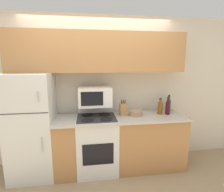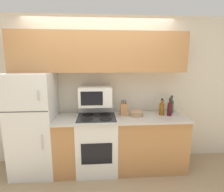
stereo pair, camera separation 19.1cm
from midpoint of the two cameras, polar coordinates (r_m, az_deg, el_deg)
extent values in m
plane|color=tan|center=(2.98, -5.06, -25.64)|extent=(12.00, 12.00, 0.00)
cube|color=beige|center=(3.10, -6.15, 1.59)|extent=(8.00, 0.05, 2.55)
cube|color=#B27A47|center=(3.04, 0.95, -15.16)|extent=(2.11, 0.60, 0.88)
cube|color=#BCB7AD|center=(2.85, 1.04, -7.12)|extent=(2.11, 0.64, 0.03)
cube|color=silver|center=(3.03, -26.34, -8.82)|extent=(0.66, 0.63, 1.62)
cube|color=#383838|center=(2.67, -28.88, -5.06)|extent=(0.64, 0.01, 0.01)
cylinder|color=#B7B7BC|center=(2.53, -24.99, -0.23)|extent=(0.02, 0.02, 0.14)
cylinder|color=#B7B7BC|center=(2.73, -23.84, -14.37)|extent=(0.02, 0.02, 0.22)
cube|color=#B27A47|center=(2.88, -6.26, 13.99)|extent=(2.78, 0.33, 0.63)
cube|color=silver|center=(2.98, -6.84, -15.31)|extent=(0.64, 0.60, 0.92)
cube|color=black|center=(2.72, -6.65, -18.45)|extent=(0.46, 0.01, 0.33)
cube|color=#2D2D2D|center=(2.82, -7.05, -7.03)|extent=(0.61, 0.58, 0.01)
cube|color=silver|center=(3.07, -7.21, -3.88)|extent=(0.61, 0.06, 0.16)
cylinder|color=black|center=(2.69, -10.07, -7.75)|extent=(0.19, 0.19, 0.01)
cylinder|color=black|center=(2.69, -3.91, -7.57)|extent=(0.19, 0.19, 0.01)
cylinder|color=black|center=(2.94, -9.92, -6.13)|extent=(0.19, 0.19, 0.01)
cylinder|color=black|center=(2.95, -4.31, -5.98)|extent=(0.19, 0.19, 0.01)
cube|color=silver|center=(2.84, -7.51, -0.14)|extent=(0.52, 0.37, 0.31)
cube|color=black|center=(2.66, -8.57, -0.92)|extent=(0.33, 0.01, 0.21)
cube|color=#B27A47|center=(2.90, 1.77, -4.41)|extent=(0.11, 0.09, 0.21)
cylinder|color=black|center=(2.85, 1.21, -1.90)|extent=(0.01, 0.01, 0.06)
cylinder|color=black|center=(2.86, 1.81, -1.88)|extent=(0.01, 0.01, 0.06)
cylinder|color=black|center=(2.86, 2.41, -1.87)|extent=(0.01, 0.01, 0.06)
cylinder|color=tan|center=(2.93, 5.90, -5.58)|extent=(0.22, 0.22, 0.08)
torus|color=tan|center=(2.92, 5.91, -4.86)|extent=(0.23, 0.23, 0.01)
cylinder|color=#194C23|center=(3.28, 16.41, -3.01)|extent=(0.08, 0.08, 0.21)
cylinder|color=#194C23|center=(3.25, 16.53, -0.65)|extent=(0.03, 0.03, 0.07)
cylinder|color=black|center=(3.24, 16.58, 0.13)|extent=(0.04, 0.04, 0.02)
cylinder|color=gold|center=(3.19, 13.90, -3.80)|extent=(0.06, 0.06, 0.15)
cylinder|color=gold|center=(3.16, 13.98, -2.03)|extent=(0.03, 0.03, 0.05)
cylinder|color=black|center=(3.16, 14.01, -1.44)|extent=(0.03, 0.03, 0.02)
cylinder|color=#470F19|center=(3.08, 16.04, -3.89)|extent=(0.08, 0.08, 0.21)
cylinder|color=#470F19|center=(3.05, 16.17, -1.38)|extent=(0.03, 0.03, 0.07)
cylinder|color=black|center=(3.04, 16.22, -0.55)|extent=(0.04, 0.04, 0.02)
cylinder|color=brown|center=(3.06, 13.69, -3.97)|extent=(0.08, 0.08, 0.20)
cylinder|color=brown|center=(3.03, 13.80, -1.62)|extent=(0.04, 0.04, 0.06)
cylinder|color=black|center=(3.03, 13.83, -0.84)|extent=(0.04, 0.04, 0.02)
camera|label=1|loc=(0.10, -92.01, -0.38)|focal=28.00mm
camera|label=2|loc=(0.10, 87.99, 0.38)|focal=28.00mm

